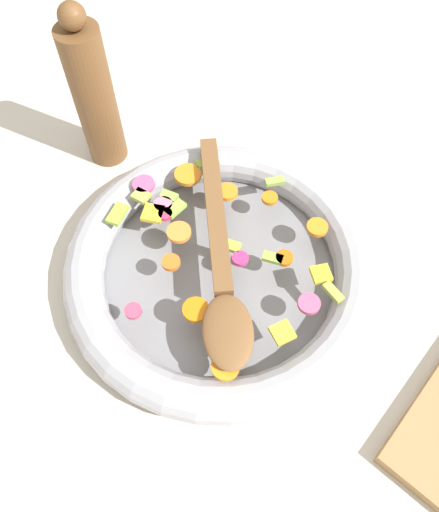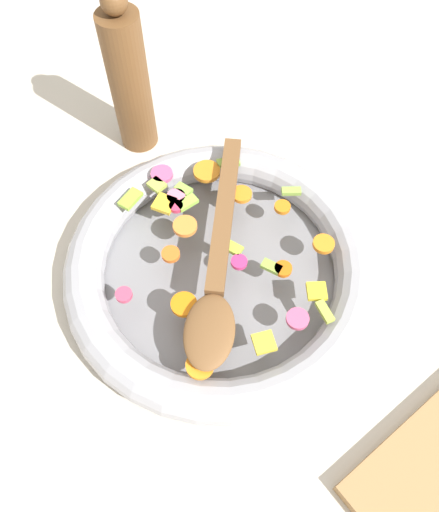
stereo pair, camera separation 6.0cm
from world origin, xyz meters
name	(u,v)px [view 2 (the right image)]	position (x,y,z in m)	size (l,w,h in m)	color
ground_plane	(220,276)	(0.00, 0.00, 0.00)	(4.00, 4.00, 0.00)	beige
skillet	(220,267)	(0.00, 0.00, 0.02)	(0.39, 0.39, 0.05)	slate
chopped_vegetables	(216,237)	(-0.01, -0.02, 0.05)	(0.28, 0.31, 0.01)	orange
wooden_spoon	(217,267)	(0.02, 0.02, 0.06)	(0.25, 0.26, 0.01)	brown
pepper_mill	(129,81)	(-0.05, -0.26, 0.11)	(0.05, 0.05, 0.24)	brown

